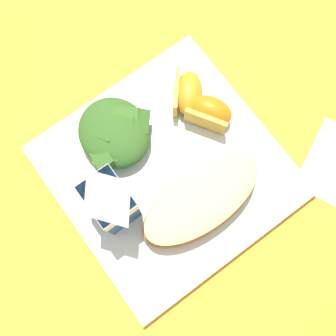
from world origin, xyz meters
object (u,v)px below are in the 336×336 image
Objects in this scene: white_plate at (168,171)px; orange_wedge_middle at (187,93)px; cheesy_pizza_bread at (201,201)px; milk_carton at (111,202)px; orange_wedge_front at (209,112)px; green_salad_pile at (114,133)px.

white_plate is 0.11m from orange_wedge_middle.
milk_carton is at bearing 58.22° from cheesy_pizza_bread.
white_plate is 0.10m from orange_wedge_front.
milk_carton is 0.18m from orange_wedge_front.
orange_wedge_front reaches higher than white_plate.
milk_carton is (-0.00, 0.08, 0.07)m from white_plate.
orange_wedge_front is at bearing -72.50° from white_plate.
cheesy_pizza_bread is at bearing 149.99° from orange_wedge_middle.
orange_wedge_front is at bearing -169.07° from orange_wedge_middle.
green_salad_pile is at bearing 84.07° from orange_wedge_middle.
white_plate is at bearing 107.50° from orange_wedge_front.
green_salad_pile is at bearing 67.04° from orange_wedge_front.
cheesy_pizza_bread is 2.45× the size of orange_wedge_front.
orange_wedge_middle is at bearing -50.53° from white_plate.
white_plate is 0.09m from green_salad_pile.
milk_carton is 1.57× the size of orange_wedge_front.
green_salad_pile is at bearing 15.25° from cheesy_pizza_bread.
white_plate is 4.06× the size of orange_wedge_middle.
orange_wedge_front and orange_wedge_middle have the same top height.
cheesy_pizza_bread is 0.14m from green_salad_pile.
orange_wedge_middle is (0.07, -0.08, 0.03)m from white_plate.
milk_carton is at bearing 146.18° from green_salad_pile.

